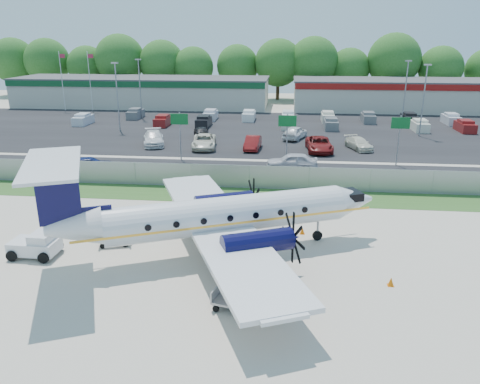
# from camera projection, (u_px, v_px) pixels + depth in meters

# --- Properties ---
(ground) EXTENTS (170.00, 170.00, 0.00)m
(ground) POSITION_uv_depth(u_px,v_px,m) (229.00, 263.00, 26.68)
(ground) COLOR beige
(ground) RESTS_ON ground
(grass_verge) EXTENTS (170.00, 4.00, 0.02)m
(grass_verge) POSITION_uv_depth(u_px,v_px,m) (248.00, 196.00, 38.00)
(grass_verge) COLOR #2D561E
(grass_verge) RESTS_ON ground
(access_road) EXTENTS (170.00, 8.00, 0.02)m
(access_road) POSITION_uv_depth(u_px,v_px,m) (254.00, 172.00, 44.61)
(access_road) COLOR black
(access_road) RESTS_ON ground
(parking_lot) EXTENTS (170.00, 32.00, 0.02)m
(parking_lot) POSITION_uv_depth(u_px,v_px,m) (266.00, 130.00, 64.43)
(parking_lot) COLOR black
(parking_lot) RESTS_ON ground
(perimeter_fence) EXTENTS (120.00, 0.06, 1.99)m
(perimeter_fence) POSITION_uv_depth(u_px,v_px,m) (250.00, 177.00, 39.58)
(perimeter_fence) COLOR gray
(perimeter_fence) RESTS_ON ground
(building_west) EXTENTS (46.40, 12.40, 5.24)m
(building_west) POSITION_uv_depth(u_px,v_px,m) (143.00, 92.00, 86.71)
(building_west) COLOR beige
(building_west) RESTS_ON ground
(building_east) EXTENTS (44.40, 12.40, 5.24)m
(building_east) POSITION_uv_depth(u_px,v_px,m) (421.00, 95.00, 81.78)
(building_east) COLOR beige
(building_east) RESTS_ON ground
(sign_left) EXTENTS (1.80, 0.26, 5.00)m
(sign_left) POSITION_uv_depth(u_px,v_px,m) (180.00, 126.00, 47.95)
(sign_left) COLOR gray
(sign_left) RESTS_ON ground
(sign_mid) EXTENTS (1.80, 0.26, 5.00)m
(sign_mid) POSITION_uv_depth(u_px,v_px,m) (287.00, 128.00, 46.86)
(sign_mid) COLOR gray
(sign_mid) RESTS_ON ground
(sign_right) EXTENTS (1.80, 0.26, 5.00)m
(sign_right) POSITION_uv_depth(u_px,v_px,m) (400.00, 130.00, 45.78)
(sign_right) COLOR gray
(sign_right) RESTS_ON ground
(flagpole_west) EXTENTS (1.06, 0.12, 10.00)m
(flagpole_west) POSITION_uv_depth(u_px,v_px,m) (62.00, 77.00, 80.35)
(flagpole_west) COLOR silver
(flagpole_west) RESTS_ON ground
(flagpole_east) EXTENTS (1.06, 0.12, 10.00)m
(flagpole_east) POSITION_uv_depth(u_px,v_px,m) (90.00, 78.00, 79.85)
(flagpole_east) COLOR silver
(flagpole_east) RESTS_ON ground
(light_pole_nw) EXTENTS (0.90, 0.35, 9.09)m
(light_pole_nw) POSITION_uv_depth(u_px,v_px,m) (117.00, 92.00, 62.86)
(light_pole_nw) COLOR gray
(light_pole_nw) RESTS_ON ground
(light_pole_ne) EXTENTS (0.90, 0.35, 9.09)m
(light_pole_ne) POSITION_uv_depth(u_px,v_px,m) (424.00, 96.00, 58.92)
(light_pole_ne) COLOR gray
(light_pole_ne) RESTS_ON ground
(light_pole_sw) EXTENTS (0.90, 0.35, 9.09)m
(light_pole_sw) POSITION_uv_depth(u_px,v_px,m) (140.00, 85.00, 72.30)
(light_pole_sw) COLOR gray
(light_pole_sw) RESTS_ON ground
(light_pole_se) EXTENTS (0.90, 0.35, 9.09)m
(light_pole_se) POSITION_uv_depth(u_px,v_px,m) (406.00, 87.00, 68.36)
(light_pole_se) COLOR gray
(light_pole_se) RESTS_ON ground
(tree_line) EXTENTS (112.00, 6.00, 14.00)m
(tree_line) POSITION_uv_depth(u_px,v_px,m) (274.00, 99.00, 96.52)
(tree_line) COLOR #245C1B
(tree_line) RESTS_ON ground
(aircraft) EXTENTS (20.27, 19.68, 6.29)m
(aircraft) POSITION_uv_depth(u_px,v_px,m) (221.00, 215.00, 27.15)
(aircraft) COLOR silver
(aircraft) RESTS_ON ground
(pushback_tug) EXTENTS (2.73, 1.97, 1.45)m
(pushback_tug) POSITION_uv_depth(u_px,v_px,m) (37.00, 245.00, 27.38)
(pushback_tug) COLOR silver
(pushback_tug) RESTS_ON ground
(baggage_cart_near) EXTENTS (2.17, 1.63, 1.01)m
(baggage_cart_near) POSITION_uv_depth(u_px,v_px,m) (115.00, 237.00, 28.97)
(baggage_cart_near) COLOR gray
(baggage_cart_near) RESTS_ON ground
(baggage_cart_far) EXTENTS (2.04, 1.53, 0.96)m
(baggage_cart_far) POSITION_uv_depth(u_px,v_px,m) (232.00, 301.00, 22.04)
(baggage_cart_far) COLOR gray
(baggage_cart_far) RESTS_ON ground
(cone_nose) EXTENTS (0.33, 0.33, 0.47)m
(cone_nose) POSITION_uv_depth(u_px,v_px,m) (391.00, 282.00, 24.20)
(cone_nose) COLOR #D56106
(cone_nose) RESTS_ON ground
(cone_starboard_wing) EXTENTS (0.32, 0.32, 0.46)m
(cone_starboard_wing) POSITION_uv_depth(u_px,v_px,m) (302.00, 231.00, 30.59)
(cone_starboard_wing) COLOR #D56106
(cone_starboard_wing) RESTS_ON ground
(road_car_west) EXTENTS (4.91, 3.42, 1.55)m
(road_car_west) POSITION_uv_depth(u_px,v_px,m) (90.00, 172.00, 44.60)
(road_car_west) COLOR navy
(road_car_west) RESTS_ON ground
(road_car_mid) EXTENTS (4.94, 2.05, 1.67)m
(road_car_mid) POSITION_uv_depth(u_px,v_px,m) (292.00, 170.00, 45.40)
(road_car_mid) COLOR silver
(road_car_mid) RESTS_ON ground
(parked_car_a) EXTENTS (3.86, 6.13, 1.65)m
(parked_car_a) POSITION_uv_depth(u_px,v_px,m) (154.00, 145.00, 55.77)
(parked_car_a) COLOR silver
(parked_car_a) RESTS_ON ground
(parked_car_b) EXTENTS (3.35, 6.02, 1.59)m
(parked_car_b) POSITION_uv_depth(u_px,v_px,m) (204.00, 148.00, 54.22)
(parked_car_b) COLOR beige
(parked_car_b) RESTS_ON ground
(parked_car_c) EXTENTS (1.82, 4.65, 1.51)m
(parked_car_c) POSITION_uv_depth(u_px,v_px,m) (253.00, 149.00, 53.65)
(parked_car_c) COLOR maroon
(parked_car_c) RESTS_ON ground
(parked_car_d) EXTENTS (3.06, 5.98, 1.62)m
(parked_car_d) POSITION_uv_depth(u_px,v_px,m) (319.00, 151.00, 52.74)
(parked_car_d) COLOR maroon
(parked_car_d) RESTS_ON ground
(parked_car_e) EXTENTS (3.29, 4.98, 1.34)m
(parked_car_e) POSITION_uv_depth(u_px,v_px,m) (358.00, 149.00, 53.65)
(parked_car_e) COLOR beige
(parked_car_e) RESTS_ON ground
(parked_car_f) EXTENTS (2.93, 4.96, 1.35)m
(parked_car_f) POSITION_uv_depth(u_px,v_px,m) (202.00, 137.00, 60.18)
(parked_car_f) COLOR black
(parked_car_f) RESTS_ON ground
(parked_car_g) EXTENTS (3.56, 5.29, 1.67)m
(parked_car_g) POSITION_uv_depth(u_px,v_px,m) (295.00, 139.00, 59.06)
(parked_car_g) COLOR silver
(parked_car_g) RESTS_ON ground
(far_parking_rows) EXTENTS (56.00, 10.00, 1.60)m
(far_parking_rows) POSITION_uv_depth(u_px,v_px,m) (267.00, 124.00, 69.15)
(far_parking_rows) COLOR gray
(far_parking_rows) RESTS_ON ground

